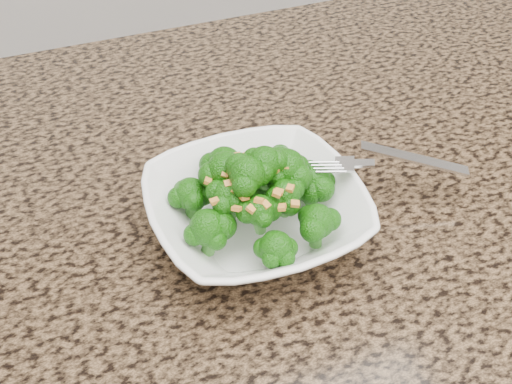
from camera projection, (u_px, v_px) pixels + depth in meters
name	position (u px, v px, depth m)	size (l,w,h in m)	color
granite_counter	(371.00, 274.00, 0.60)	(1.64, 1.04, 0.03)	brown
bowl	(256.00, 212.00, 0.61)	(0.20, 0.20, 0.05)	white
broccoli_pile	(256.00, 166.00, 0.57)	(0.18, 0.18, 0.06)	#1A650B
garlic_topping	(256.00, 134.00, 0.55)	(0.11, 0.11, 0.01)	gold
fork	(367.00, 162.00, 0.62)	(0.18, 0.03, 0.01)	silver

